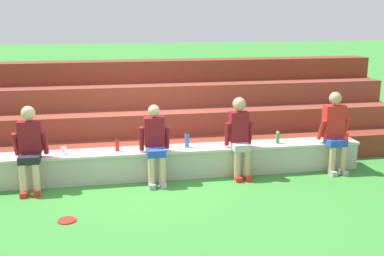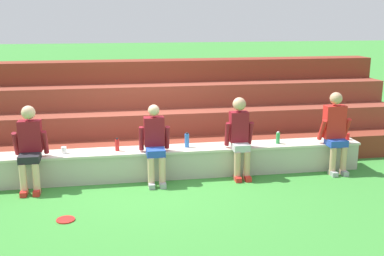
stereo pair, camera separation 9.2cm
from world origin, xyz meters
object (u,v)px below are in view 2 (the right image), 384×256
object	(u,v)px
person_right_of_center	(335,130)
water_bottle_mid_left	(278,138)
person_left_of_center	(155,143)
person_center	(240,135)
frisbee	(66,220)
plastic_cup_middle	(347,136)
plastic_cup_right_end	(64,150)
water_bottle_mid_right	(117,145)
water_bottle_near_right	(187,140)
person_far_left	(30,146)

from	to	relation	value
person_right_of_center	water_bottle_mid_left	size ratio (longest dim) A/B	6.58
person_left_of_center	person_center	xyz separation A→B (m)	(1.47, 0.03, 0.06)
person_right_of_center	frisbee	xyz separation A→B (m)	(-4.59, -1.32, -0.76)
plastic_cup_middle	person_right_of_center	bearing A→B (deg)	-145.59
plastic_cup_right_end	water_bottle_mid_right	bearing A→B (deg)	0.40
plastic_cup_right_end	water_bottle_near_right	bearing A→B (deg)	0.69
plastic_cup_right_end	person_left_of_center	bearing A→B (deg)	-9.35
plastic_cup_right_end	person_center	bearing A→B (deg)	-4.23
person_far_left	person_right_of_center	world-z (taller)	person_right_of_center
person_far_left	frisbee	bearing A→B (deg)	-64.93
water_bottle_near_right	plastic_cup_middle	xyz separation A→B (m)	(3.01, -0.01, -0.06)
person_far_left	person_left_of_center	distance (m)	2.00
person_far_left	frisbee	world-z (taller)	person_far_left
person_center	plastic_cup_middle	world-z (taller)	person_center
person_left_of_center	plastic_cup_right_end	bearing A→B (deg)	170.65
water_bottle_mid_right	plastic_cup_right_end	distance (m)	0.88
person_left_of_center	water_bottle_mid_right	bearing A→B (deg)	157.80
water_bottle_near_right	person_center	bearing A→B (deg)	-15.48
plastic_cup_right_end	person_right_of_center	bearing A→B (deg)	-2.96
water_bottle_mid_left	person_center	bearing A→B (deg)	-165.14
water_bottle_mid_right	plastic_cup_middle	world-z (taller)	water_bottle_mid_right
plastic_cup_right_end	plastic_cup_middle	world-z (taller)	plastic_cup_middle
water_bottle_mid_right	person_center	bearing A→B (deg)	-6.17
person_far_left	water_bottle_mid_right	xyz separation A→B (m)	(1.38, 0.24, -0.12)
plastic_cup_middle	water_bottle_mid_right	bearing A→B (deg)	-179.85
person_far_left	plastic_cup_right_end	size ratio (longest dim) A/B	12.04
water_bottle_near_right	plastic_cup_right_end	distance (m)	2.09
person_far_left	plastic_cup_middle	bearing A→B (deg)	2.54
water_bottle_mid_left	frisbee	xyz separation A→B (m)	(-3.61, -1.55, -0.60)
person_far_left	person_right_of_center	distance (m)	5.21
person_center	water_bottle_mid_right	xyz separation A→B (m)	(-2.09, 0.23, -0.14)
person_right_of_center	water_bottle_mid_left	bearing A→B (deg)	166.91
person_center	person_right_of_center	world-z (taller)	person_right_of_center
person_far_left	person_left_of_center	size ratio (longest dim) A/B	1.04
water_bottle_mid_right	plastic_cup_middle	size ratio (longest dim) A/B	1.91
water_bottle_mid_left	plastic_cup_right_end	bearing A→B (deg)	179.75
person_far_left	frisbee	distance (m)	1.64
person_right_of_center	water_bottle_mid_right	bearing A→B (deg)	176.27
person_left_of_center	plastic_cup_middle	size ratio (longest dim) A/B	11.26
person_right_of_center	water_bottle_mid_right	world-z (taller)	person_right_of_center
person_far_left	person_left_of_center	world-z (taller)	person_far_left
water_bottle_near_right	water_bottle_mid_right	bearing A→B (deg)	-179.10
plastic_cup_middle	water_bottle_near_right	bearing A→B (deg)	179.86
person_left_of_center	water_bottle_mid_left	size ratio (longest dim) A/B	6.01
person_left_of_center	water_bottle_near_right	xyz separation A→B (m)	(0.58, 0.27, -0.06)
person_left_of_center	plastic_cup_middle	distance (m)	3.61
person_far_left	water_bottle_near_right	xyz separation A→B (m)	(2.58, 0.26, -0.10)
person_center	plastic_cup_right_end	size ratio (longest dim) A/B	12.33
person_right_of_center	frisbee	distance (m)	4.84
person_center	person_right_of_center	size ratio (longest dim) A/B	0.97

